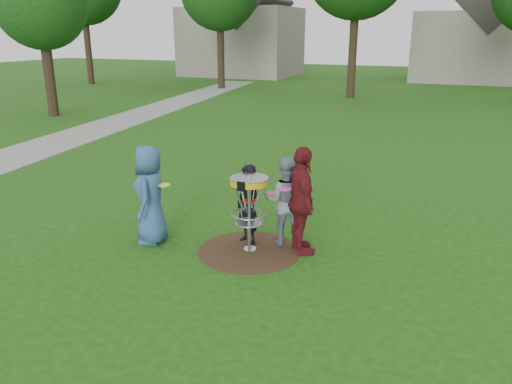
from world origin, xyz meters
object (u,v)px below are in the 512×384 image
at_px(player_black, 248,205).
at_px(disc_golf_basket, 249,196).
at_px(player_grey, 286,200).
at_px(player_blue, 150,195).
at_px(player_maroon, 302,201).

bearing_deg(player_black, disc_golf_basket, -33.96).
relative_size(player_black, player_grey, 0.90).
height_order(player_blue, player_black, player_blue).
bearing_deg(disc_golf_basket, player_black, 116.88).
bearing_deg(player_black, player_maroon, 27.15).
relative_size(player_maroon, disc_golf_basket, 1.36).
relative_size(player_black, player_maroon, 0.78).
xyz_separation_m(player_black, disc_golf_basket, (0.17, -0.34, 0.29)).
bearing_deg(player_grey, player_blue, 5.20).
relative_size(player_grey, player_maroon, 0.86).
height_order(player_grey, player_maroon, player_maroon).
bearing_deg(player_blue, disc_golf_basket, 78.84).
height_order(player_black, disc_golf_basket, player_black).
xyz_separation_m(player_black, player_grey, (0.61, 0.26, 0.08)).
distance_m(player_blue, player_maroon, 2.70).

